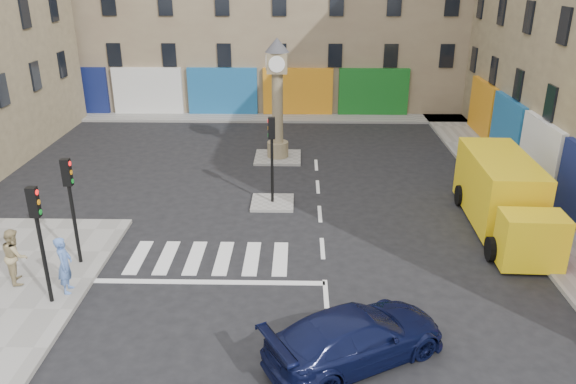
{
  "coord_description": "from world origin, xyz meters",
  "views": [
    {
      "loc": [
        -0.86,
        -14.04,
        9.64
      ],
      "look_at": [
        -1.26,
        4.5,
        2.0
      ],
      "focal_mm": 35.0,
      "sensor_mm": 36.0,
      "label": 1
    }
  ],
  "objects_px": {
    "clock_pillar": "(277,92)",
    "pedestrian_tan": "(15,255)",
    "traffic_light_island": "(272,146)",
    "traffic_light_left_near": "(38,227)",
    "pedestrian_blue": "(65,265)",
    "yellow_van": "(503,196)",
    "navy_sedan": "(356,336)",
    "traffic_light_left_far": "(70,195)"
  },
  "relations": [
    {
      "from": "clock_pillar",
      "to": "pedestrian_tan",
      "type": "relative_size",
      "value": 3.36
    },
    {
      "from": "traffic_light_left_near",
      "to": "traffic_light_left_far",
      "type": "height_order",
      "value": "same"
    },
    {
      "from": "pedestrian_blue",
      "to": "yellow_van",
      "type": "bearing_deg",
      "value": -79.33
    },
    {
      "from": "traffic_light_island",
      "to": "yellow_van",
      "type": "height_order",
      "value": "traffic_light_island"
    },
    {
      "from": "traffic_light_island",
      "to": "pedestrian_tan",
      "type": "xyz_separation_m",
      "value": [
        -7.8,
        -6.65,
        -1.53
      ]
    },
    {
      "from": "pedestrian_blue",
      "to": "navy_sedan",
      "type": "bearing_deg",
      "value": -116.92
    },
    {
      "from": "yellow_van",
      "to": "navy_sedan",
      "type": "bearing_deg",
      "value": -126.18
    },
    {
      "from": "pedestrian_tan",
      "to": "navy_sedan",
      "type": "bearing_deg",
      "value": -135.56
    },
    {
      "from": "navy_sedan",
      "to": "pedestrian_tan",
      "type": "bearing_deg",
      "value": 42.33
    },
    {
      "from": "yellow_van",
      "to": "traffic_light_island",
      "type": "bearing_deg",
      "value": 169.45
    },
    {
      "from": "traffic_light_island",
      "to": "pedestrian_tan",
      "type": "distance_m",
      "value": 10.37
    },
    {
      "from": "traffic_light_island",
      "to": "clock_pillar",
      "type": "height_order",
      "value": "clock_pillar"
    },
    {
      "from": "clock_pillar",
      "to": "pedestrian_blue",
      "type": "height_order",
      "value": "clock_pillar"
    },
    {
      "from": "traffic_light_island",
      "to": "pedestrian_blue",
      "type": "relative_size",
      "value": 2.0
    },
    {
      "from": "traffic_light_island",
      "to": "traffic_light_left_far",
      "type": "bearing_deg",
      "value": -139.4
    },
    {
      "from": "traffic_light_left_far",
      "to": "pedestrian_blue",
      "type": "xyz_separation_m",
      "value": [
        0.3,
        -1.83,
        -1.55
      ]
    },
    {
      "from": "navy_sedan",
      "to": "clock_pillar",
      "type": "bearing_deg",
      "value": -20.12
    },
    {
      "from": "navy_sedan",
      "to": "pedestrian_tan",
      "type": "distance_m",
      "value": 10.99
    },
    {
      "from": "traffic_light_left_near",
      "to": "pedestrian_blue",
      "type": "bearing_deg",
      "value": 62.41
    },
    {
      "from": "traffic_light_left_near",
      "to": "traffic_light_island",
      "type": "distance_m",
      "value": 10.03
    },
    {
      "from": "traffic_light_island",
      "to": "traffic_light_left_near",
      "type": "bearing_deg",
      "value": -128.93
    },
    {
      "from": "navy_sedan",
      "to": "pedestrian_blue",
      "type": "xyz_separation_m",
      "value": [
        -8.63,
        2.87,
        0.36
      ]
    },
    {
      "from": "pedestrian_blue",
      "to": "pedestrian_tan",
      "type": "bearing_deg",
      "value": 63.81
    },
    {
      "from": "traffic_light_left_near",
      "to": "clock_pillar",
      "type": "distance_m",
      "value": 15.19
    },
    {
      "from": "traffic_light_island",
      "to": "pedestrian_blue",
      "type": "height_order",
      "value": "traffic_light_island"
    },
    {
      "from": "pedestrian_tan",
      "to": "clock_pillar",
      "type": "bearing_deg",
      "value": -58.96
    },
    {
      "from": "pedestrian_blue",
      "to": "pedestrian_tan",
      "type": "xyz_separation_m",
      "value": [
        -1.8,
        0.57,
        -0.02
      ]
    },
    {
      "from": "traffic_light_island",
      "to": "pedestrian_blue",
      "type": "xyz_separation_m",
      "value": [
        -6.0,
        -7.23,
        -1.52
      ]
    },
    {
      "from": "navy_sedan",
      "to": "pedestrian_blue",
      "type": "distance_m",
      "value": 9.1
    },
    {
      "from": "clock_pillar",
      "to": "pedestrian_tan",
      "type": "distance_m",
      "value": 15.07
    },
    {
      "from": "clock_pillar",
      "to": "pedestrian_tan",
      "type": "xyz_separation_m",
      "value": [
        -7.8,
        -12.65,
        -2.49
      ]
    },
    {
      "from": "traffic_light_left_near",
      "to": "pedestrian_tan",
      "type": "relative_size",
      "value": 2.04
    },
    {
      "from": "traffic_light_left_far",
      "to": "traffic_light_island",
      "type": "relative_size",
      "value": 1.0
    },
    {
      "from": "yellow_van",
      "to": "pedestrian_tan",
      "type": "distance_m",
      "value": 17.43
    },
    {
      "from": "clock_pillar",
      "to": "navy_sedan",
      "type": "relative_size",
      "value": 1.23
    },
    {
      "from": "navy_sedan",
      "to": "traffic_light_island",
      "type": "bearing_deg",
      "value": -14.79
    },
    {
      "from": "traffic_light_island",
      "to": "yellow_van",
      "type": "bearing_deg",
      "value": -12.56
    },
    {
      "from": "traffic_light_left_near",
      "to": "navy_sedan",
      "type": "relative_size",
      "value": 0.75
    },
    {
      "from": "clock_pillar",
      "to": "navy_sedan",
      "type": "bearing_deg",
      "value": -80.71
    },
    {
      "from": "traffic_light_left_far",
      "to": "pedestrian_tan",
      "type": "height_order",
      "value": "traffic_light_left_far"
    },
    {
      "from": "traffic_light_left_near",
      "to": "clock_pillar",
      "type": "bearing_deg",
      "value": 65.45
    },
    {
      "from": "pedestrian_tan",
      "to": "traffic_light_left_far",
      "type": "bearing_deg",
      "value": -77.44
    }
  ]
}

